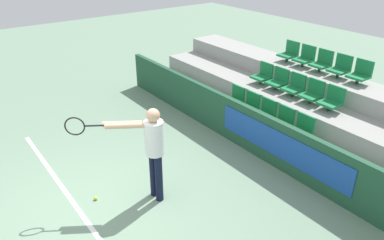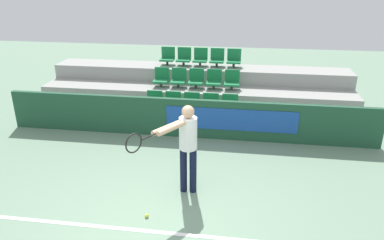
{
  "view_description": "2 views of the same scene",
  "coord_description": "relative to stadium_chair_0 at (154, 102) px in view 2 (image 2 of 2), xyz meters",
  "views": [
    {
      "loc": [
        4.99,
        -1.58,
        4.15
      ],
      "look_at": [
        0.07,
        2.1,
        1.08
      ],
      "focal_mm": 35.0,
      "sensor_mm": 36.0,
      "label": 1
    },
    {
      "loc": [
        1.33,
        -4.85,
        3.89
      ],
      "look_at": [
        0.31,
        2.16,
        1.0
      ],
      "focal_mm": 35.0,
      "sensor_mm": 36.0,
      "label": 2
    }
  ],
  "objects": [
    {
      "name": "ground_plane",
      "position": [
        0.99,
        -4.16,
        -0.63
      ],
      "size": [
        30.0,
        30.0,
        0.0
      ],
      "primitive_type": "plane",
      "color": "gray"
    },
    {
      "name": "court_baseline",
      "position": [
        0.99,
        -4.32,
        -0.62
      ],
      "size": [
        6.37,
        0.08,
        0.01
      ],
      "color": "white",
      "rests_on": "ground"
    },
    {
      "name": "barrier_wall",
      "position": [
        1.01,
        -0.65,
        -0.14
      ],
      "size": [
        9.07,
        0.14,
        0.98
      ],
      "color": "#1E4C33",
      "rests_on": "ground"
    },
    {
      "name": "bleacher_tier_front",
      "position": [
        0.99,
        -0.11,
        -0.43
      ],
      "size": [
        8.67,
        0.92,
        0.4
      ],
      "color": "#9E9E99",
      "rests_on": "ground"
    },
    {
      "name": "bleacher_tier_middle",
      "position": [
        0.99,
        0.8,
        -0.23
      ],
      "size": [
        8.67,
        0.92,
        0.79
      ],
      "color": "#9E9E99",
      "rests_on": "ground"
    },
    {
      "name": "bleacher_tier_back",
      "position": [
        0.99,
        1.72,
        -0.03
      ],
      "size": [
        8.67,
        0.92,
        1.19
      ],
      "color": "#9E9E99",
      "rests_on": "ground"
    },
    {
      "name": "stadium_chair_0",
      "position": [
        0.0,
        0.0,
        0.0
      ],
      "size": [
        0.4,
        0.39,
        0.51
      ],
      "color": "#333333",
      "rests_on": "bleacher_tier_front"
    },
    {
      "name": "stadium_chair_1",
      "position": [
        0.49,
        0.0,
        0.0
      ],
      "size": [
        0.4,
        0.39,
        0.51
      ],
      "color": "#333333",
      "rests_on": "bleacher_tier_front"
    },
    {
      "name": "stadium_chair_2",
      "position": [
        0.99,
        0.0,
        0.0
      ],
      "size": [
        0.4,
        0.39,
        0.51
      ],
      "color": "#333333",
      "rests_on": "bleacher_tier_front"
    },
    {
      "name": "stadium_chair_3",
      "position": [
        1.48,
        0.0,
        0.0
      ],
      "size": [
        0.4,
        0.39,
        0.51
      ],
      "color": "#333333",
      "rests_on": "bleacher_tier_front"
    },
    {
      "name": "stadium_chair_4",
      "position": [
        1.98,
        0.0,
        0.0
      ],
      "size": [
        0.4,
        0.39,
        0.51
      ],
      "color": "#333333",
      "rests_on": "bleacher_tier_front"
    },
    {
      "name": "stadium_chair_5",
      "position": [
        0.0,
        0.92,
        0.4
      ],
      "size": [
        0.4,
        0.39,
        0.51
      ],
      "color": "#333333",
      "rests_on": "bleacher_tier_middle"
    },
    {
      "name": "stadium_chair_6",
      "position": [
        0.49,
        0.92,
        0.4
      ],
      "size": [
        0.4,
        0.39,
        0.51
      ],
      "color": "#333333",
      "rests_on": "bleacher_tier_middle"
    },
    {
      "name": "stadium_chair_7",
      "position": [
        0.99,
        0.92,
        0.4
      ],
      "size": [
        0.4,
        0.39,
        0.51
      ],
      "color": "#333333",
      "rests_on": "bleacher_tier_middle"
    },
    {
      "name": "stadium_chair_8",
      "position": [
        1.48,
        0.92,
        0.4
      ],
      "size": [
        0.4,
        0.39,
        0.51
      ],
      "color": "#333333",
      "rests_on": "bleacher_tier_middle"
    },
    {
      "name": "stadium_chair_9",
      "position": [
        1.98,
        0.92,
        0.4
      ],
      "size": [
        0.4,
        0.39,
        0.51
      ],
      "color": "#333333",
      "rests_on": "bleacher_tier_middle"
    },
    {
      "name": "stadium_chair_10",
      "position": [
        0.0,
        1.83,
        0.79
      ],
      "size": [
        0.4,
        0.39,
        0.51
      ],
      "color": "#333333",
      "rests_on": "bleacher_tier_back"
    },
    {
      "name": "stadium_chair_11",
      "position": [
        0.49,
        1.83,
        0.79
      ],
      "size": [
        0.4,
        0.39,
        0.51
      ],
      "color": "#333333",
      "rests_on": "bleacher_tier_back"
    },
    {
      "name": "stadium_chair_12",
      "position": [
        0.99,
        1.83,
        0.79
      ],
      "size": [
        0.4,
        0.39,
        0.51
      ],
      "color": "#333333",
      "rests_on": "bleacher_tier_back"
    },
    {
      "name": "stadium_chair_13",
      "position": [
        1.48,
        1.83,
        0.79
      ],
      "size": [
        0.4,
        0.39,
        0.51
      ],
      "color": "#333333",
      "rests_on": "bleacher_tier_back"
    },
    {
      "name": "stadium_chair_14",
      "position": [
        1.98,
        1.83,
        0.79
      ],
      "size": [
        0.4,
        0.39,
        0.51
      ],
      "color": "#333333",
      "rests_on": "bleacher_tier_back"
    },
    {
      "name": "tennis_player",
      "position": [
        1.35,
        -3.13,
        0.43
      ],
      "size": [
        0.93,
        1.34,
        1.71
      ],
      "rotation": [
        0.0,
        0.0,
        -0.57
      ],
      "color": "black",
      "rests_on": "ground"
    },
    {
      "name": "tennis_ball",
      "position": [
        0.82,
        -3.97,
        -0.6
      ],
      "size": [
        0.07,
        0.07,
        0.07
      ],
      "color": "#CCDB33",
      "rests_on": "ground"
    }
  ]
}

